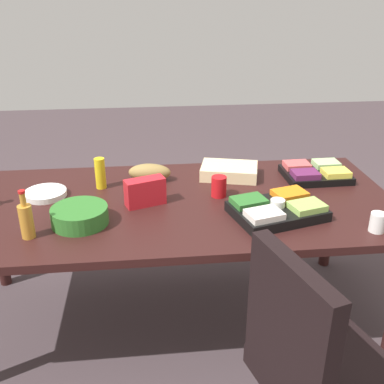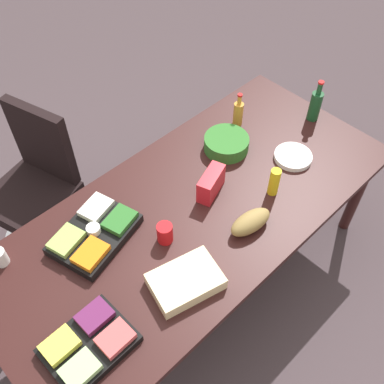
# 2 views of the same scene
# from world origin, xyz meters

# --- Properties ---
(ground_plane) EXTENTS (10.00, 10.00, 0.00)m
(ground_plane) POSITION_xyz_m (0.00, 0.00, 0.00)
(ground_plane) COLOR #46393D
(conference_table) EXTENTS (2.32, 1.06, 0.75)m
(conference_table) POSITION_xyz_m (0.00, 0.00, 0.68)
(conference_table) COLOR #321614
(conference_table) RESTS_ON ground
(paper_cup) EXTENTS (0.09, 0.09, 0.09)m
(paper_cup) POSITION_xyz_m (-0.90, 0.41, 0.79)
(paper_cup) COLOR white
(paper_cup) RESTS_ON conference_table
(fruit_platter) EXTENTS (0.37, 0.29, 0.07)m
(fruit_platter) POSITION_xyz_m (-0.84, -0.23, 0.78)
(fruit_platter) COLOR black
(fruit_platter) RESTS_ON conference_table
(red_solo_cup) EXTENTS (0.09, 0.09, 0.11)m
(red_solo_cup) POSITION_xyz_m (-0.25, -0.04, 0.80)
(red_solo_cup) COLOR red
(red_solo_cup) RESTS_ON conference_table
(salad_bowl) EXTENTS (0.28, 0.28, 0.08)m
(salad_bowl) POSITION_xyz_m (0.45, 0.19, 0.79)
(salad_bowl) COLOR #2E6F28
(salad_bowl) RESTS_ON conference_table
(paper_plate_stack) EXTENTS (0.24, 0.24, 0.03)m
(paper_plate_stack) POSITION_xyz_m (0.67, -0.14, 0.76)
(paper_plate_stack) COLOR white
(paper_plate_stack) RESTS_ON conference_table
(veggie_tray) EXTENTS (0.48, 0.40, 0.09)m
(veggie_tray) POSITION_xyz_m (-0.49, 0.21, 0.78)
(veggie_tray) COLOR black
(veggie_tray) RESTS_ON conference_table
(dressing_bottle) EXTENTS (0.07, 0.07, 0.23)m
(dressing_bottle) POSITION_xyz_m (0.66, 0.30, 0.83)
(dressing_bottle) COLOR #C8882D
(dressing_bottle) RESTS_ON conference_table
(bread_loaf) EXTENTS (0.25, 0.14, 0.10)m
(bread_loaf) POSITION_xyz_m (0.11, -0.29, 0.80)
(bread_loaf) COLOR olive
(bread_loaf) RESTS_ON conference_table
(mustard_bottle) EXTENTS (0.06, 0.06, 0.17)m
(mustard_bottle) POSITION_xyz_m (0.38, -0.22, 0.83)
(mustard_bottle) COLOR yellow
(mustard_bottle) RESTS_ON conference_table
(chip_bag_red) EXTENTS (0.22, 0.14, 0.14)m
(chip_bag_red) POSITION_xyz_m (0.14, 0.02, 0.82)
(chip_bag_red) COLOR red
(chip_bag_red) RESTS_ON conference_table
(sheet_cake) EXTENTS (0.36, 0.29, 0.07)m
(sheet_cake) POSITION_xyz_m (-0.35, -0.30, 0.78)
(sheet_cake) COLOR beige
(sheet_cake) RESTS_ON conference_table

